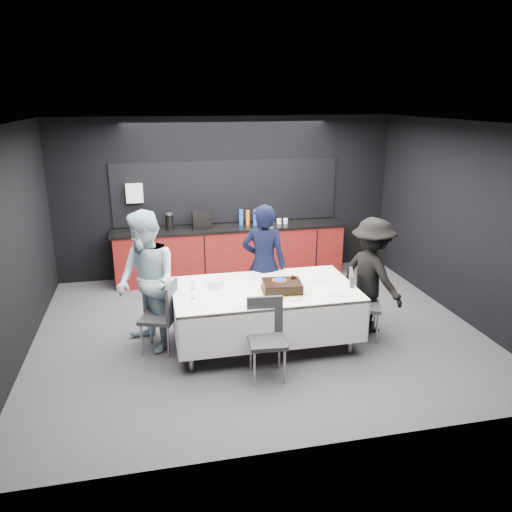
{
  "coord_description": "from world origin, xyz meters",
  "views": [
    {
      "loc": [
        -1.37,
        -6.18,
        3.11
      ],
      "look_at": [
        0.0,
        0.1,
        1.05
      ],
      "focal_mm": 35.0,
      "sensor_mm": 36.0,
      "label": 1
    }
  ],
  "objects": [
    {
      "name": "person_right",
      "position": [
        1.52,
        -0.31,
        0.8
      ],
      "size": [
        0.91,
        1.17,
        1.59
      ],
      "primitive_type": "imported",
      "rotation": [
        0.0,
        0.0,
        1.92
      ],
      "color": "black",
      "rests_on": "ground"
    },
    {
      "name": "fork_pile",
      "position": [
        0.26,
        -0.88,
        0.79
      ],
      "size": [
        0.17,
        0.14,
        0.02
      ],
      "primitive_type": "cube",
      "rotation": [
        0.0,
        0.0,
        0.4
      ],
      "color": "white",
      "rests_on": "party_table"
    },
    {
      "name": "ground",
      "position": [
        0.0,
        0.0,
        0.0
      ],
      "size": [
        6.0,
        6.0,
        0.0
      ],
      "primitive_type": "plane",
      "color": "#434247",
      "rests_on": "ground"
    },
    {
      "name": "plate_stack",
      "position": [
        -0.6,
        -0.23,
        0.83
      ],
      "size": [
        0.21,
        0.21,
        0.1
      ],
      "primitive_type": "cylinder",
      "color": "white",
      "rests_on": "party_table"
    },
    {
      "name": "party_table",
      "position": [
        0.0,
        -0.4,
        0.64
      ],
      "size": [
        2.32,
        1.32,
        0.78
      ],
      "color": "#99999E",
      "rests_on": "ground"
    },
    {
      "name": "loose_plate_right_b",
      "position": [
        0.8,
        -0.8,
        0.78
      ],
      "size": [
        0.21,
        0.21,
        0.01
      ],
      "primitive_type": "cylinder",
      "color": "white",
      "rests_on": "party_table"
    },
    {
      "name": "champagne_flute",
      "position": [
        -0.92,
        -0.55,
        0.94
      ],
      "size": [
        0.06,
        0.06,
        0.22
      ],
      "color": "white",
      "rests_on": "party_table"
    },
    {
      "name": "person_left",
      "position": [
        -1.46,
        -0.2,
        0.9
      ],
      "size": [
        1.01,
        1.09,
        1.8
      ],
      "primitive_type": "imported",
      "rotation": [
        0.0,
        0.0,
        -1.1
      ],
      "color": "#ABC8D8",
      "rests_on": "ground"
    },
    {
      "name": "chair_right",
      "position": [
        1.26,
        -0.49,
        0.53
      ],
      "size": [
        0.54,
        0.54,
        0.92
      ],
      "color": "#2F2F34",
      "rests_on": "ground"
    },
    {
      "name": "loose_plate_near",
      "position": [
        -0.24,
        -0.68,
        0.78
      ],
      "size": [
        0.2,
        0.2,
        0.01
      ],
      "primitive_type": "cylinder",
      "color": "white",
      "rests_on": "party_table"
    },
    {
      "name": "kitchenette",
      "position": [
        -0.02,
        2.22,
        0.54
      ],
      "size": [
        4.1,
        0.64,
        2.05
      ],
      "color": "#5C0F0E",
      "rests_on": "ground"
    },
    {
      "name": "chair_near",
      "position": [
        -0.15,
        -1.14,
        0.53
      ],
      "size": [
        0.45,
        0.45,
        0.92
      ],
      "color": "#2F2F34",
      "rests_on": "ground"
    },
    {
      "name": "loose_plate_far",
      "position": [
        -0.01,
        -0.09,
        0.78
      ],
      "size": [
        0.19,
        0.19,
        0.01
      ],
      "primitive_type": "cylinder",
      "color": "white",
      "rests_on": "party_table"
    },
    {
      "name": "room_shell",
      "position": [
        0.0,
        0.0,
        1.86
      ],
      "size": [
        6.04,
        5.04,
        2.82
      ],
      "color": "white",
      "rests_on": "ground"
    },
    {
      "name": "loose_plate_right_a",
      "position": [
        0.78,
        -0.29,
        0.78
      ],
      "size": [
        0.21,
        0.21,
        0.01
      ],
      "primitive_type": "cylinder",
      "color": "white",
      "rests_on": "party_table"
    },
    {
      "name": "cake_assembly",
      "position": [
        0.19,
        -0.56,
        0.84
      ],
      "size": [
        0.55,
        0.47,
        0.16
      ],
      "color": "gold",
      "rests_on": "party_table"
    },
    {
      "name": "chair_left",
      "position": [
        -1.27,
        -0.34,
        0.53
      ],
      "size": [
        0.54,
        0.54,
        0.92
      ],
      "color": "#2F2F34",
      "rests_on": "ground"
    },
    {
      "name": "person_center",
      "position": [
        0.15,
        0.29,
        0.86
      ],
      "size": [
        0.73,
        0.61,
        1.72
      ],
      "primitive_type": "imported",
      "rotation": [
        0.0,
        0.0,
        2.76
      ],
      "color": "black",
      "rests_on": "ground"
    }
  ]
}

